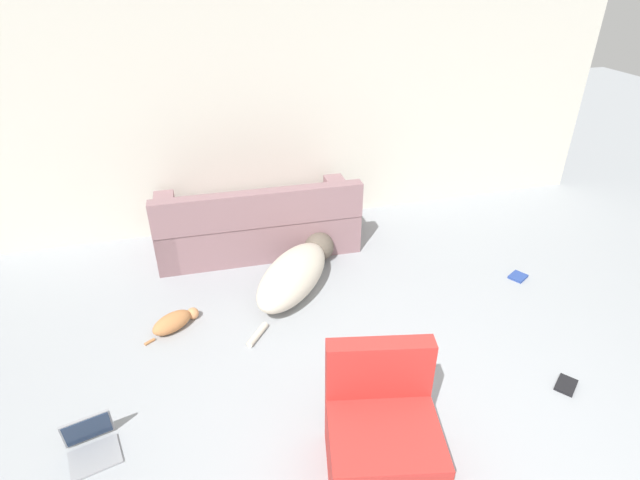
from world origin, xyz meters
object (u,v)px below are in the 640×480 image
laptop_open (91,441)px  book_blue (518,277)px  couch (258,225)px  book_black (566,385)px  cat (174,322)px  side_chair (382,439)px  dog (296,272)px

laptop_open → book_blue: 3.84m
couch → book_blue: bearing=153.3°
couch → book_blue: size_ratio=9.86×
laptop_open → book_black: (3.23, -0.35, -0.07)m
cat → book_blue: bearing=-34.5°
side_chair → laptop_open: bearing=172.3°
dog → book_black: bearing=-98.7°
laptop_open → side_chair: 1.81m
couch → laptop_open: (-1.42, -2.19, -0.19)m
dog → couch: bearing=52.6°
couch → cat: size_ratio=4.36×
book_blue → book_black: same height
dog → book_blue: dog is taller
book_black → laptop_open: bearing=173.8°
book_blue → couch: bearing=151.6°
dog → book_black: 2.34m
couch → side_chair: bearing=97.1°
laptop_open → couch: bearing=43.1°
couch → side_chair: side_chair is taller
couch → cat: (-0.89, -1.13, -0.19)m
couch → book_black: 3.13m
book_blue → side_chair: 2.58m
cat → side_chair: 2.04m
dog → book_black: (1.60, -1.71, -0.16)m
book_black → couch: bearing=125.5°
couch → book_blue: 2.63m
dog → laptop_open: dog is taller
book_blue → book_black: (-0.49, -1.30, 0.00)m
cat → book_blue: size_ratio=2.26×
dog → laptop_open: bearing=168.0°
book_black → side_chair: (-1.54, -0.26, 0.26)m
cat → book_blue: 3.20m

